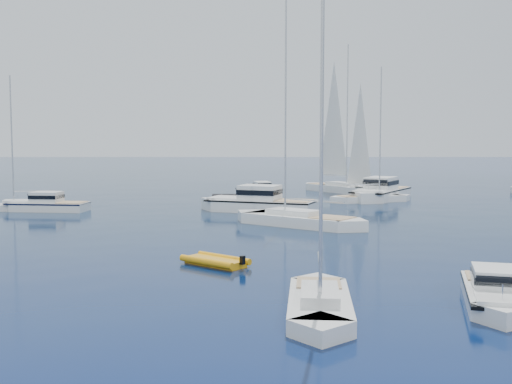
% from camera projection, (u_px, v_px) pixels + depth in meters
% --- Properties ---
extents(ground, '(400.00, 400.00, 0.00)m').
position_uv_depth(ground, '(234.00, 295.00, 27.16)').
color(ground, '#081751').
rests_on(ground, ground).
extents(motor_cruiser_near, '(4.12, 7.84, 1.97)m').
position_uv_depth(motor_cruiser_near, '(495.00, 306.00, 25.32)').
color(motor_cruiser_near, silver).
rests_on(motor_cruiser_near, ground).
extents(motor_cruiser_centre, '(12.45, 7.45, 3.13)m').
position_uv_depth(motor_cruiser_centre, '(257.00, 211.00, 58.01)').
color(motor_cruiser_centre, white).
rests_on(motor_cruiser_centre, ground).
extents(motor_cruiser_far_l, '(9.04, 3.74, 2.31)m').
position_uv_depth(motor_cruiser_far_l, '(45.00, 211.00, 58.42)').
color(motor_cruiser_far_l, silver).
rests_on(motor_cruiser_far_l, ground).
extents(motor_cruiser_distant, '(9.37, 12.38, 3.19)m').
position_uv_depth(motor_cruiser_distant, '(380.00, 200.00, 69.23)').
color(motor_cruiser_distant, white).
rests_on(motor_cruiser_distant, ground).
extents(motor_cruiser_horizon, '(4.24, 7.94, 1.99)m').
position_uv_depth(motor_cruiser_horizon, '(262.00, 194.00, 75.54)').
color(motor_cruiser_horizon, white).
rests_on(motor_cruiser_horizon, ground).
extents(sailboat_fore, '(3.14, 9.40, 13.57)m').
position_uv_depth(sailboat_fore, '(320.00, 312.00, 24.47)').
color(sailboat_fore, silver).
rests_on(sailboat_fore, ground).
extents(sailboat_mid_r, '(12.00, 10.06, 18.40)m').
position_uv_depth(sailboat_mid_r, '(298.00, 225.00, 48.66)').
color(sailboat_mid_r, white).
rests_on(sailboat_mid_r, ground).
extents(sailboat_mid_l, '(9.15, 3.65, 13.09)m').
position_uv_depth(sailboat_mid_l, '(24.00, 210.00, 59.19)').
color(sailboat_mid_l, silver).
rests_on(sailboat_mid_l, ground).
extents(sailboat_centre, '(10.42, 5.79, 14.87)m').
position_uv_depth(sailboat_centre, '(371.00, 202.00, 66.87)').
color(sailboat_centre, white).
rests_on(sailboat_centre, ground).
extents(sailboat_sails_r, '(10.36, 12.39, 18.99)m').
position_uv_depth(sailboat_sails_r, '(339.00, 192.00, 79.17)').
color(sailboat_sails_r, white).
rests_on(sailboat_sails_r, ground).
extents(tender_yellow, '(4.31, 4.07, 0.95)m').
position_uv_depth(tender_yellow, '(215.00, 265.00, 33.45)').
color(tender_yellow, orange).
rests_on(tender_yellow, ground).
extents(tender_grey_far, '(4.00, 2.29, 0.95)m').
position_uv_depth(tender_grey_far, '(229.00, 198.00, 70.61)').
color(tender_grey_far, black).
rests_on(tender_grey_far, ground).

